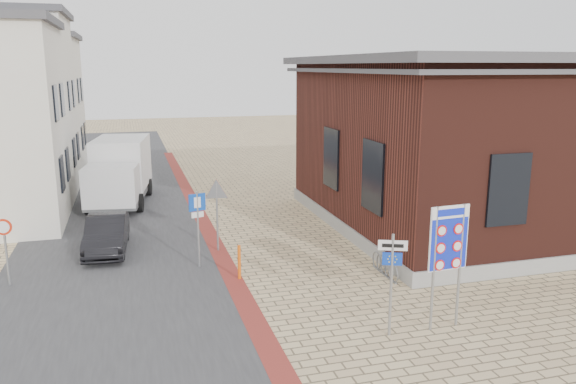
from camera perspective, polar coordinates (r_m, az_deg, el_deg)
ground at (r=15.22m, az=4.22°, el=-12.27°), size 120.00×120.00×0.00m
road_strip at (r=28.66m, az=-16.90°, el=-0.80°), size 7.00×60.00×0.02m
curb_strip at (r=23.97m, az=-8.62°, el=-2.95°), size 0.60×40.00×0.02m
brick_building at (r=24.43m, az=18.72°, el=5.13°), size 13.00×13.00×6.80m
townhouse_far at (r=37.50m, az=-25.68°, el=8.00°), size 7.40×6.40×8.30m
bike_rack at (r=17.96m, az=9.81°, el=-7.53°), size 0.08×1.80×0.60m
sedan at (r=20.83m, az=-17.93°, el=-4.07°), size 1.57×3.89×1.26m
box_truck at (r=27.73m, az=-16.74°, el=2.06°), size 3.16×6.07×3.03m
border_sign at (r=14.19m, az=16.00°, el=-4.75°), size 1.08×0.13×3.15m
essen_sign at (r=13.67m, az=10.50°, el=-7.66°), size 0.65×0.30×2.56m
parking_sign at (r=18.15m, az=-9.17°, el=-2.43°), size 0.55×0.18×2.54m
yield_sign at (r=19.65m, az=-7.26°, el=-0.55°), size 0.90×0.20×2.55m
speed_sign at (r=18.51m, az=-26.80°, el=-4.57°), size 0.49×0.07×2.07m
bollard at (r=17.33m, az=-4.97°, el=-7.14°), size 0.13×0.13×1.10m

